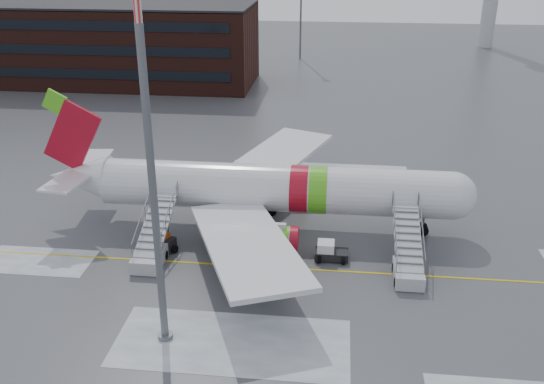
# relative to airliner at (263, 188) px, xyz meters

# --- Properties ---
(ground) EXTENTS (260.00, 260.00, 0.00)m
(ground) POSITION_rel_airliner_xyz_m (6.07, -5.60, -3.42)
(ground) COLOR #494C4F
(ground) RESTS_ON ground
(airliner) EXTENTS (35.03, 32.97, 11.18)m
(airliner) POSITION_rel_airliner_xyz_m (0.00, 0.00, 0.00)
(airliner) COLOR silver
(airliner) RESTS_ON ground
(airstair_fwd) EXTENTS (2.05, 7.70, 3.48)m
(airstair_fwd) POSITION_rel_airliner_xyz_m (11.14, -6.54, -2.35)
(airstair_fwd) COLOR #AEB0B5
(airstair_fwd) RESTS_ON ground
(airstair_aft) EXTENTS (2.05, 7.70, 3.48)m
(airstair_aft) POSITION_rel_airliner_xyz_m (-7.48, -6.54, -2.35)
(airstair_aft) COLOR #A9ABB0
(airstair_aft) RESTS_ON ground
(pushback_tug) EXTENTS (2.47, 1.85, 1.41)m
(pushback_tug) POSITION_rel_airliner_xyz_m (5.59, -4.90, -2.80)
(pushback_tug) COLOR black
(pushback_tug) RESTS_ON ground
(baggage_tractor) EXTENTS (2.70, 1.71, 1.33)m
(baggage_tractor) POSITION_rel_airliner_xyz_m (-7.23, -4.90, -2.85)
(baggage_tractor) COLOR black
(baggage_tractor) RESTS_ON ground
(light_mast_near) EXTENTS (1.20, 1.20, 23.36)m
(light_mast_near) POSITION_rel_airliner_xyz_m (-4.00, -15.60, 8.73)
(light_mast_near) COLOR #595B60
(light_mast_near) RESTS_ON ground
(terminal_building) EXTENTS (62.00, 16.11, 12.30)m
(terminal_building) POSITION_rel_airliner_xyz_m (-38.93, 49.38, 2.78)
(terminal_building) COLOR #3F1E16
(terminal_building) RESTS_ON ground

